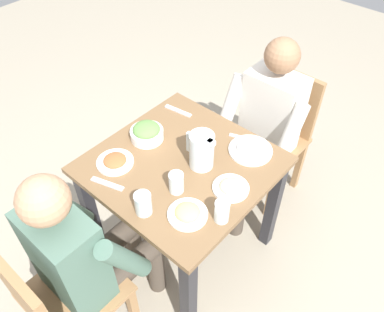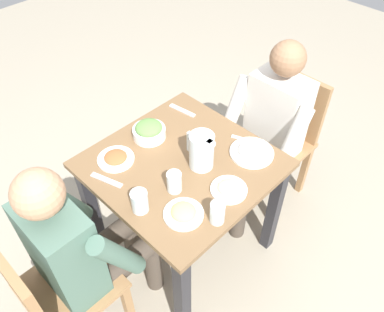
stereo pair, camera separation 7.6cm
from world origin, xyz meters
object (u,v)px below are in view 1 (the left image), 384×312
at_px(diner_near, 262,128).
at_px(plate_rice_curry, 115,161).
at_px(plate_yoghurt, 251,149).
at_px(dining_table, 182,181).
at_px(diner_far, 88,251).
at_px(water_glass_far_left, 222,211).
at_px(water_glass_far_right, 176,183).
at_px(chair_far, 57,300).
at_px(chair_near, 277,129).
at_px(water_glass_near_right, 143,204).
at_px(water_pitcher, 201,150).
at_px(plate_beans, 231,187).
at_px(plate_fries, 188,213).
at_px(salad_bowl, 147,132).

distance_m(diner_near, plate_rice_curry, 0.88).
xyz_separation_m(diner_near, plate_yoghurt, (-0.12, 0.30, 0.12)).
xyz_separation_m(dining_table, diner_far, (0.02, 0.59, 0.03)).
distance_m(diner_near, plate_yoghurt, 0.34).
bearing_deg(water_glass_far_left, diner_far, 50.38).
height_order(dining_table, water_glass_far_right, water_glass_far_right).
xyz_separation_m(chair_far, diner_near, (-0.11, -1.38, 0.15)).
distance_m(dining_table, plate_rice_curry, 0.36).
bearing_deg(water_glass_far_right, plate_yoghurt, -103.84).
relative_size(dining_table, plate_rice_curry, 4.56).
height_order(chair_near, water_glass_near_right, chair_near).
relative_size(dining_table, water_pitcher, 4.38).
xyz_separation_m(chair_near, plate_beans, (-0.19, 0.77, 0.26)).
xyz_separation_m(chair_far, diner_far, (-0.00, -0.20, 0.15)).
bearing_deg(diner_far, chair_far, 90.00).
height_order(plate_rice_curry, water_glass_near_right, water_glass_near_right).
bearing_deg(plate_fries, water_pitcher, -60.48).
bearing_deg(plate_fries, chair_near, -81.94).
bearing_deg(chair_far, plate_beans, -110.27).
bearing_deg(diner_near, water_glass_far_left, 110.06).
height_order(water_pitcher, water_glass_far_right, water_pitcher).
xyz_separation_m(water_pitcher, salad_bowl, (0.34, 0.04, -0.05)).
xyz_separation_m(plate_rice_curry, water_glass_near_right, (-0.32, 0.11, 0.04)).
relative_size(plate_rice_curry, plate_yoghurt, 0.82).
bearing_deg(plate_rice_curry, dining_table, -138.20).
xyz_separation_m(diner_near, salad_bowl, (0.35, 0.58, 0.14)).
distance_m(chair_near, water_pitcher, 0.81).
xyz_separation_m(plate_fries, water_glass_near_right, (0.16, 0.11, 0.04)).
distance_m(dining_table, water_glass_near_right, 0.39).
height_order(plate_fries, water_glass_near_right, water_glass_near_right).
bearing_deg(chair_far, chair_near, -93.89).
relative_size(water_pitcher, plate_beans, 1.11).
bearing_deg(salad_bowl, chair_near, -114.01).
bearing_deg(water_glass_far_right, diner_far, 75.20).
bearing_deg(plate_rice_curry, diner_near, -112.56).
xyz_separation_m(chair_far, salad_bowl, (0.24, -0.80, 0.29)).
bearing_deg(diner_near, plate_rice_curry, 67.44).
xyz_separation_m(dining_table, water_glass_far_left, (-0.36, 0.14, 0.19)).
xyz_separation_m(diner_far, water_glass_far_left, (-0.37, -0.45, 0.16)).
xyz_separation_m(dining_table, diner_near, (-0.09, -0.59, 0.03)).
bearing_deg(water_glass_far_left, dining_table, -21.17).
relative_size(chair_far, diner_near, 0.75).
distance_m(dining_table, chair_far, 0.80).
xyz_separation_m(chair_near, chair_far, (0.11, 1.58, 0.00)).
bearing_deg(diner_far, water_glass_far_right, -104.80).
bearing_deg(water_glass_far_right, chair_near, -89.44).
bearing_deg(plate_beans, water_pitcher, -8.60).
relative_size(chair_near, plate_fries, 4.85).
bearing_deg(plate_rice_curry, water_glass_near_right, 160.97).
xyz_separation_m(dining_table, chair_near, (-0.09, -0.79, -0.11)).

